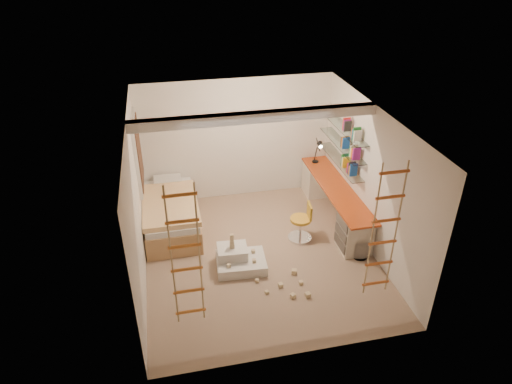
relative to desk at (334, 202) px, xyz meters
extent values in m
plane|color=#A38269|center=(-1.72, -0.86, -0.40)|extent=(4.50, 4.50, 0.00)
cube|color=white|center=(-1.72, -0.56, 2.12)|extent=(4.00, 0.18, 0.16)
cube|color=white|center=(-3.69, 0.64, 1.15)|extent=(0.06, 1.15, 1.35)
cube|color=#4C2D1E|center=(-3.65, 0.64, 1.15)|extent=(0.02, 1.00, 1.20)
cylinder|color=white|center=(0.03, -1.28, -0.24)|extent=(0.26, 0.26, 0.32)
cube|color=#BE4316|center=(0.00, -0.03, 0.33)|extent=(0.55, 2.80, 0.04)
cube|color=beige|center=(0.00, 1.07, -0.05)|extent=(0.52, 0.55, 0.71)
cube|color=beige|center=(0.00, -1.03, -0.05)|extent=(0.52, 0.55, 0.71)
cube|color=#4C4742|center=(-0.27, -1.03, 0.21)|extent=(0.02, 0.50, 0.18)
cube|color=#4C4742|center=(-0.27, -1.03, -0.01)|extent=(0.02, 0.50, 0.18)
cube|color=#4C4742|center=(-0.27, -1.03, -0.23)|extent=(0.02, 0.50, 0.18)
cube|color=white|center=(0.15, 0.27, 0.75)|extent=(0.25, 1.80, 0.01)
cube|color=white|center=(0.15, 0.27, 1.10)|extent=(0.25, 1.80, 0.01)
cube|color=white|center=(0.15, 0.27, 1.45)|extent=(0.25, 1.80, 0.01)
cube|color=#AD7F51|center=(-3.20, 0.37, -0.18)|extent=(1.00, 2.00, 0.45)
cube|color=white|center=(-3.20, 0.37, 0.11)|extent=(0.95, 1.95, 0.12)
cube|color=#FFA335|center=(-3.20, 0.22, 0.22)|extent=(1.02, 1.60, 0.10)
cube|color=white|center=(-3.20, 1.17, 0.23)|extent=(0.55, 0.35, 0.12)
cylinder|color=black|center=(-0.05, 1.12, 0.36)|extent=(0.14, 0.14, 0.02)
cylinder|color=black|center=(-0.05, 1.12, 0.55)|extent=(0.02, 0.15, 0.36)
cylinder|color=black|center=(-0.05, 1.02, 0.80)|extent=(0.02, 0.27, 0.20)
cone|color=black|center=(-0.05, 0.90, 0.85)|extent=(0.12, 0.14, 0.15)
cylinder|color=#FFEABF|center=(-0.05, 0.86, 0.82)|extent=(0.08, 0.04, 0.08)
cylinder|color=gold|center=(-0.86, -0.52, 0.03)|extent=(0.43, 0.43, 0.06)
cube|color=#B48A22|center=(-0.70, -0.54, 0.21)|extent=(0.07, 0.30, 0.28)
cylinder|color=silver|center=(-0.86, -0.52, -0.16)|extent=(0.05, 0.05, 0.39)
cylinder|color=silver|center=(-0.86, -0.52, -0.38)|extent=(0.49, 0.49, 0.05)
cube|color=silver|center=(-2.10, -1.12, -0.31)|extent=(0.88, 0.71, 0.19)
cube|color=silver|center=(-2.23, -1.01, -0.13)|extent=(0.54, 0.45, 0.19)
cube|color=#CCB284|center=(-2.23, -1.01, 0.01)|extent=(0.09, 0.09, 0.08)
cube|color=#CCB284|center=(-2.23, -1.01, 0.08)|extent=(0.07, 0.07, 0.07)
cube|color=#CCB284|center=(-2.23, -1.01, 0.18)|extent=(0.06, 0.06, 0.12)
cube|color=#CCB284|center=(-1.90, -1.26, -0.19)|extent=(0.06, 0.06, 0.06)
cube|color=#CCB284|center=(-1.86, -1.00, -0.19)|extent=(0.06, 0.06, 0.06)
cube|color=#CCB284|center=(-2.34, -1.29, -0.19)|extent=(0.06, 0.06, 0.06)
cube|color=#CCB284|center=(-1.56, -1.75, -0.37)|extent=(0.07, 0.07, 0.07)
cube|color=#CCB284|center=(-1.20, -2.07, -0.37)|extent=(0.07, 0.07, 0.07)
cube|color=#CCB284|center=(-1.25, -1.48, -0.37)|extent=(0.07, 0.07, 0.07)
cube|color=#CCB284|center=(-1.82, -1.86, -0.37)|extent=(0.07, 0.07, 0.07)
cube|color=#CCB284|center=(-1.91, -1.55, -0.37)|extent=(0.07, 0.07, 0.07)
cube|color=#CCB284|center=(-1.22, -1.76, -0.37)|extent=(0.07, 0.07, 0.07)
cube|color=#CCB284|center=(-1.44, -2.03, -0.37)|extent=(0.07, 0.07, 0.07)
cube|color=#194CA5|center=(0.15, 0.27, 0.86)|extent=(0.14, 0.58, 0.22)
cube|color=orange|center=(0.15, 0.27, 1.21)|extent=(0.14, 0.58, 0.22)
cube|color=#262626|center=(0.15, 0.27, 1.56)|extent=(0.14, 0.52, 0.22)
camera|label=1|loc=(-3.16, -7.24, 4.69)|focal=32.00mm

